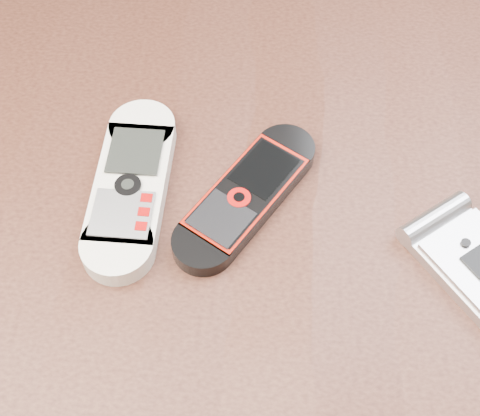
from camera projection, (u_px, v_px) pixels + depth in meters
The scene contains 3 objects.
table at pixel (234, 285), 0.55m from camera, with size 1.20×0.80×0.75m.
nokia_white at pixel (131, 185), 0.47m from camera, with size 0.05×0.15×0.02m, color white.
nokia_black_red at pixel (246, 195), 0.46m from camera, with size 0.04×0.14×0.01m, color black.
Camera 1 is at (0.02, -0.25, 1.14)m, focal length 50.00 mm.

